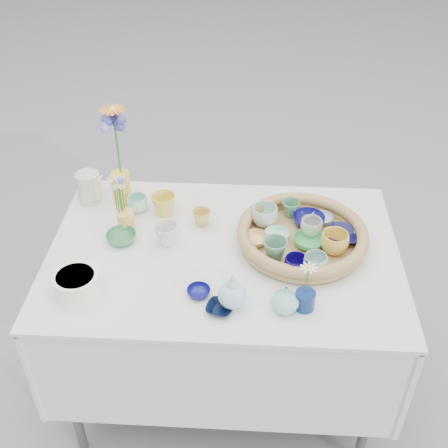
# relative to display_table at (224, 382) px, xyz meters

# --- Properties ---
(ground) EXTENTS (80.00, 80.00, 0.00)m
(ground) POSITION_rel_display_table_xyz_m (0.00, 0.00, 0.00)
(ground) COLOR gray
(display_table) EXTENTS (1.26, 0.86, 0.77)m
(display_table) POSITION_rel_display_table_xyz_m (0.00, 0.00, 0.00)
(display_table) COLOR silver
(display_table) RESTS_ON ground
(wicker_tray) EXTENTS (0.47, 0.47, 0.08)m
(wicker_tray) POSITION_rel_display_table_xyz_m (0.28, 0.05, 0.80)
(wicker_tray) COLOR olive
(wicker_tray) RESTS_ON display_table
(tray_ceramic_0) EXTENTS (0.15, 0.15, 0.04)m
(tray_ceramic_0) POSITION_rel_display_table_xyz_m (0.31, 0.15, 0.80)
(tray_ceramic_0) COLOR #100E5B
(tray_ceramic_0) RESTS_ON wicker_tray
(tray_ceramic_1) EXTENTS (0.15, 0.15, 0.03)m
(tray_ceramic_1) POSITION_rel_display_table_xyz_m (0.43, 0.07, 0.80)
(tray_ceramic_1) COLOR #0E0C3D
(tray_ceramic_1) RESTS_ON wicker_tray
(tray_ceramic_2) EXTENTS (0.10, 0.10, 0.08)m
(tray_ceramic_2) POSITION_rel_display_table_xyz_m (0.39, -0.00, 0.82)
(tray_ceramic_2) COLOR gold
(tray_ceramic_2) RESTS_ON wicker_tray
(tray_ceramic_3) EXTENTS (0.12, 0.12, 0.04)m
(tray_ceramic_3) POSITION_rel_display_table_xyz_m (0.30, 0.03, 0.80)
(tray_ceramic_3) COLOR #409A55
(tray_ceramic_3) RESTS_ON wicker_tray
(tray_ceramic_4) EXTENTS (0.09, 0.09, 0.08)m
(tray_ceramic_4) POSITION_rel_display_table_xyz_m (0.18, -0.06, 0.82)
(tray_ceramic_4) COLOR #588B6C
(tray_ceramic_4) RESTS_ON wicker_tray
(tray_ceramic_5) EXTENTS (0.11, 0.11, 0.03)m
(tray_ceramic_5) POSITION_rel_display_table_xyz_m (0.19, 0.06, 0.80)
(tray_ceramic_5) COLOR #9FD8C5
(tray_ceramic_5) RESTS_ON wicker_tray
(tray_ceramic_6) EXTENTS (0.11, 0.11, 0.08)m
(tray_ceramic_6) POSITION_rel_display_table_xyz_m (0.14, 0.14, 0.82)
(tray_ceramic_6) COLOR silver
(tray_ceramic_6) RESTS_ON wicker_tray
(tray_ceramic_7) EXTENTS (0.10, 0.10, 0.06)m
(tray_ceramic_7) POSITION_rel_display_table_xyz_m (0.32, 0.09, 0.81)
(tray_ceramic_7) COLOR beige
(tray_ceramic_7) RESTS_ON wicker_tray
(tray_ceramic_8) EXTENTS (0.08, 0.08, 0.03)m
(tray_ceramic_8) POSITION_rel_display_table_xyz_m (0.36, 0.17, 0.80)
(tray_ceramic_8) COLOR #A5C5F5
(tray_ceramic_8) RESTS_ON wicker_tray
(tray_ceramic_9) EXTENTS (0.09, 0.09, 0.06)m
(tray_ceramic_9) POSITION_rel_display_table_xyz_m (0.25, -0.12, 0.81)
(tray_ceramic_9) COLOR #0D0256
(tray_ceramic_9) RESTS_ON wicker_tray
(tray_ceramic_10) EXTENTS (0.10, 0.10, 0.03)m
(tray_ceramic_10) POSITION_rel_display_table_xyz_m (0.11, 0.03, 0.80)
(tray_ceramic_10) COLOR #E9B45F
(tray_ceramic_10) RESTS_ON wicker_tray
(tray_ceramic_11) EXTENTS (0.09, 0.09, 0.06)m
(tray_ceramic_11) POSITION_rel_display_table_xyz_m (0.32, -0.11, 0.82)
(tray_ceramic_11) COLOR #90BFB1
(tray_ceramic_11) RESTS_ON wicker_tray
(tray_ceramic_12) EXTENTS (0.08, 0.08, 0.06)m
(tray_ceramic_12) POSITION_rel_display_table_xyz_m (0.24, 0.20, 0.81)
(tray_ceramic_12) COLOR #4B855E
(tray_ceramic_12) RESTS_ON wicker_tray
(loose_ceramic_0) EXTENTS (0.10, 0.10, 0.09)m
(loose_ceramic_0) POSITION_rel_display_table_xyz_m (-0.24, 0.21, 0.81)
(loose_ceramic_0) COLOR gold
(loose_ceramic_0) RESTS_ON display_table
(loose_ceramic_1) EXTENTS (0.08, 0.08, 0.06)m
(loose_ceramic_1) POSITION_rel_display_table_xyz_m (-0.09, 0.15, 0.80)
(loose_ceramic_1) COLOR #D7AE51
(loose_ceramic_1) RESTS_ON display_table
(loose_ceramic_2) EXTENTS (0.13, 0.13, 0.03)m
(loose_ceramic_2) POSITION_rel_display_table_xyz_m (-0.38, 0.03, 0.78)
(loose_ceramic_2) COLOR #377E4E
(loose_ceramic_2) RESTS_ON display_table
(loose_ceramic_3) EXTENTS (0.11, 0.11, 0.08)m
(loose_ceramic_3) POSITION_rel_display_table_xyz_m (-0.21, 0.03, 0.81)
(loose_ceramic_3) COLOR silver
(loose_ceramic_3) RESTS_ON display_table
(loose_ceramic_4) EXTENTS (0.10, 0.10, 0.02)m
(loose_ceramic_4) POSITION_rel_display_table_xyz_m (-0.07, -0.23, 0.78)
(loose_ceramic_4) COLOR navy
(loose_ceramic_4) RESTS_ON display_table
(loose_ceramic_5) EXTENTS (0.10, 0.10, 0.06)m
(loose_ceramic_5) POSITION_rel_display_table_xyz_m (-0.35, 0.23, 0.80)
(loose_ceramic_5) COLOR #92DABF
(loose_ceramic_5) RESTS_ON display_table
(loose_ceramic_6) EXTENTS (0.10, 0.10, 0.02)m
(loose_ceramic_6) POSITION_rel_display_table_xyz_m (0.00, -0.30, 0.78)
(loose_ceramic_6) COLOR black
(loose_ceramic_6) RESTS_ON display_table
(fluted_bowl) EXTENTS (0.19, 0.19, 0.08)m
(fluted_bowl) POSITION_rel_display_table_xyz_m (-0.47, -0.24, 0.80)
(fluted_bowl) COLOR white
(fluted_bowl) RESTS_ON display_table
(bud_vase_paleblue) EXTENTS (0.10, 0.10, 0.14)m
(bud_vase_paleblue) POSITION_rel_display_table_xyz_m (0.04, -0.27, 0.84)
(bud_vase_paleblue) COLOR #A9D3E3
(bud_vase_paleblue) RESTS_ON display_table
(bud_vase_seafoam) EXTENTS (0.12, 0.12, 0.10)m
(bud_vase_seafoam) POSITION_rel_display_table_xyz_m (0.21, -0.28, 0.81)
(bud_vase_seafoam) COLOR #85CDB8
(bud_vase_seafoam) RESTS_ON display_table
(bud_vase_cobalt) EXTENTS (0.08, 0.08, 0.06)m
(bud_vase_cobalt) POSITION_rel_display_table_xyz_m (0.27, -0.27, 0.80)
(bud_vase_cobalt) COLOR navy
(bud_vase_cobalt) RESTS_ON display_table
(single_daisy) EXTENTS (0.07, 0.07, 0.12)m
(single_daisy) POSITION_rel_display_table_xyz_m (0.27, -0.26, 0.88)
(single_daisy) COLOR white
(single_daisy) RESTS_ON bud_vase_cobalt
(tall_vase_yellow) EXTENTS (0.07, 0.07, 0.14)m
(tall_vase_yellow) POSITION_rel_display_table_xyz_m (-0.42, 0.28, 0.83)
(tall_vase_yellow) COLOR yellow
(tall_vase_yellow) RESTS_ON display_table
(gerbera) EXTENTS (0.14, 0.14, 0.28)m
(gerbera) POSITION_rel_display_table_xyz_m (-0.42, 0.29, 1.03)
(gerbera) COLOR orange
(gerbera) RESTS_ON tall_vase_yellow
(hydrangea) EXTENTS (0.11, 0.11, 0.30)m
(hydrangea) POSITION_rel_display_table_xyz_m (-0.42, 0.29, 1.01)
(hydrangea) COLOR #414096
(hydrangea) RESTS_ON tall_vase_yellow
(white_pitcher) EXTENTS (0.16, 0.14, 0.13)m
(white_pitcher) POSITION_rel_display_table_xyz_m (-0.55, 0.28, 0.83)
(white_pitcher) COLOR beige
(white_pitcher) RESTS_ON display_table
(daisy_cup) EXTENTS (0.09, 0.09, 0.07)m
(daisy_cup) POSITION_rel_display_table_xyz_m (-0.37, 0.12, 0.80)
(daisy_cup) COLOR #FFC155
(daisy_cup) RESTS_ON display_table
(daisy_posy) EXTENTS (0.10, 0.10, 0.15)m
(daisy_posy) POSITION_rel_display_table_xyz_m (-0.39, 0.12, 0.91)
(daisy_posy) COLOR silver
(daisy_posy) RESTS_ON daisy_cup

